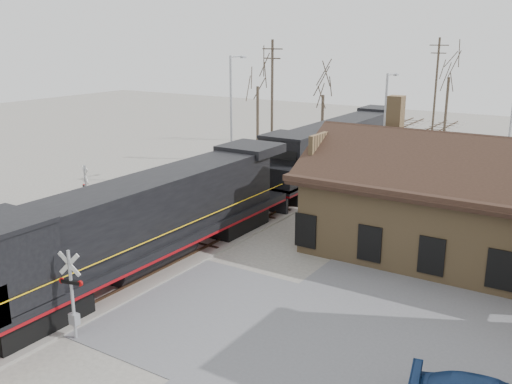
{
  "coord_description": "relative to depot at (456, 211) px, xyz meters",
  "views": [
    {
      "loc": [
        18.31,
        -16.95,
        11.08
      ],
      "look_at": [
        1.79,
        9.0,
        2.59
      ],
      "focal_mm": 40.0,
      "sensor_mm": 36.0,
      "label": 1
    }
  ],
  "objects": [
    {
      "name": "depot",
      "position": [
        0.0,
        0.0,
        0.0
      ],
      "size": [
        15.2,
        9.31,
        7.9
      ],
      "color": "olive",
      "rests_on": "ground"
    },
    {
      "name": "crossbuck_far",
      "position": [
        -19.38,
        -7.13,
        -0.61
      ],
      "size": [
        1.02,
        0.51,
        3.8
      ],
      "rotation": [
        0.0,
        0.0,
        2.73
      ],
      "color": "#A5A8AD",
      "rests_on": "ground"
    },
    {
      "name": "utility_pole_a",
      "position": [
        -19.75,
        14.65,
        3.19
      ],
      "size": [
        2.0,
        0.24,
        10.72
      ],
      "color": "#382D23",
      "rests_on": "ground"
    },
    {
      "name": "tree_a",
      "position": [
        -26.48,
        22.91,
        4.35
      ],
      "size": [
        3.88,
        3.88,
        9.5
      ],
      "color": "#382D23",
      "rests_on": "ground"
    },
    {
      "name": "locomotive_trailing",
      "position": [
        -11.99,
        11.16,
        0.09
      ],
      "size": [
        3.19,
        21.36,
        4.49
      ],
      "color": "black",
      "rests_on": "ground"
    },
    {
      "name": "track_siding",
      "position": [
        -16.49,
        3.0,
        -2.34
      ],
      "size": [
        3.4,
        90.0,
        0.24
      ],
      "color": "#A6A196",
      "rests_on": "ground"
    },
    {
      "name": "tree_b",
      "position": [
        -19.1,
        23.58,
        3.69
      ],
      "size": [
        3.5,
        3.5,
        8.59
      ],
      "color": "#382D23",
      "rests_on": "ground"
    },
    {
      "name": "locomotive_lead",
      "position": [
        -11.99,
        -10.47,
        0.09
      ],
      "size": [
        3.19,
        21.36,
        4.74
      ],
      "color": "black",
      "rests_on": "ground"
    },
    {
      "name": "tree_c",
      "position": [
        -10.49,
        38.22,
        5.13
      ],
      "size": [
        4.32,
        4.32,
        10.59
      ],
      "color": "#382D23",
      "rests_on": "ground"
    },
    {
      "name": "track_main",
      "position": [
        -11.99,
        3.0,
        -2.34
      ],
      "size": [
        3.4,
        90.0,
        0.24
      ],
      "color": "#A6A196",
      "rests_on": "ground"
    },
    {
      "name": "utility_pole_b",
      "position": [
        -10.43,
        32.89,
        3.26
      ],
      "size": [
        2.0,
        0.24,
        10.86
      ],
      "color": "#382D23",
      "rests_on": "ground"
    },
    {
      "name": "streetlight_c",
      "position": [
        -0.81,
        20.32,
        2.59
      ],
      "size": [
        0.25,
        2.04,
        8.92
      ],
      "color": "#A5A8AD",
      "rests_on": "ground"
    },
    {
      "name": "road",
      "position": [
        -11.99,
        -12.0,
        -2.39
      ],
      "size": [
        60.0,
        9.0,
        0.03
      ],
      "primitive_type": "cube",
      "color": "slate",
      "rests_on": "ground"
    },
    {
      "name": "streetlight_b",
      "position": [
        -6.95,
        8.29,
        2.44
      ],
      "size": [
        0.25,
        2.04,
        8.64
      ],
      "color": "#A5A8AD",
      "rests_on": "ground"
    },
    {
      "name": "ground",
      "position": [
        -11.99,
        -12.0,
        -2.41
      ],
      "size": [
        140.0,
        140.0,
        0.0
      ],
      "primitive_type": "plane",
      "color": "#A6A196",
      "rests_on": "ground"
    },
    {
      "name": "crossbuck_near",
      "position": [
        -9.8,
        -16.32,
        -0.71
      ],
      "size": [
        1.0,
        0.33,
        3.55
      ],
      "rotation": [
        0.0,
        0.0,
        0.24
      ],
      "color": "#A5A8AD",
      "rests_on": "ground"
    },
    {
      "name": "streetlight_a",
      "position": [
        -18.09,
        6.06,
        2.96
      ],
      "size": [
        0.25,
        2.04,
        9.66
      ],
      "color": "#A5A8AD",
      "rests_on": "ground"
    }
  ]
}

